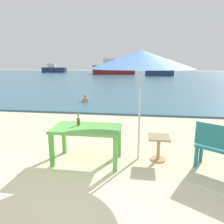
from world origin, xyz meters
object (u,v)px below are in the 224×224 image
(boat_fishing_trawler, at_px, (54,69))
(boat_barge, at_px, (114,69))
(side_table_wood, at_px, (159,145))
(patio_umbrella, at_px, (141,60))
(beer_bottle_amber, at_px, (78,121))
(swimmer_person, at_px, (85,99))
(boat_tanker, at_px, (159,72))
(picnic_table_green, at_px, (87,132))

(boat_fishing_trawler, height_order, boat_barge, boat_barge)
(side_table_wood, height_order, boat_fishing_trawler, boat_fishing_trawler)
(patio_umbrella, distance_m, boat_barge, 35.30)
(beer_bottle_amber, bearing_deg, swimmer_person, 104.16)
(beer_bottle_amber, xyz_separation_m, boat_tanker, (3.87, 30.56, -0.20))
(boat_barge, bearing_deg, side_table_wood, -80.60)
(boat_barge, bearing_deg, picnic_table_green, -83.07)
(picnic_table_green, relative_size, beer_bottle_amber, 5.28)
(patio_umbrella, height_order, swimmer_person, patio_umbrella)
(patio_umbrella, height_order, boat_tanker, patio_umbrella)
(picnic_table_green, relative_size, patio_umbrella, 0.61)
(swimmer_person, bearing_deg, boat_tanker, 77.19)
(swimmer_person, distance_m, boat_tanker, 24.75)
(picnic_table_green, relative_size, side_table_wood, 2.59)
(patio_umbrella, distance_m, boat_tanker, 30.55)
(beer_bottle_amber, height_order, side_table_wood, beer_bottle_amber)
(patio_umbrella, bearing_deg, side_table_wood, 0.47)
(beer_bottle_amber, bearing_deg, boat_fishing_trawler, 114.08)
(picnic_table_green, xyz_separation_m, boat_barge, (-4.27, 35.14, 0.44))
(beer_bottle_amber, bearing_deg, picnic_table_green, -27.82)
(patio_umbrella, distance_m, side_table_wood, 1.82)
(beer_bottle_amber, height_order, boat_barge, boat_barge)
(boat_tanker, bearing_deg, beer_bottle_amber, -97.21)
(swimmer_person, bearing_deg, patio_umbrella, -65.19)
(side_table_wood, relative_size, boat_tanker, 0.12)
(picnic_table_green, distance_m, swimmer_person, 6.80)
(side_table_wood, distance_m, boat_fishing_trawler, 44.93)
(boat_tanker, bearing_deg, swimmer_person, -102.81)
(boat_tanker, bearing_deg, boat_barge, 150.60)
(picnic_table_green, distance_m, boat_tanker, 30.89)
(swimmer_person, distance_m, boat_fishing_trawler, 37.83)
(picnic_table_green, relative_size, boat_barge, 0.18)
(patio_umbrella, bearing_deg, beer_bottle_amber, -173.19)
(picnic_table_green, distance_m, boat_fishing_trawler, 44.53)
(beer_bottle_amber, bearing_deg, boat_tanker, 82.79)
(boat_fishing_trawler, bearing_deg, side_table_wood, -63.86)
(patio_umbrella, relative_size, boat_barge, 0.30)
(patio_umbrella, distance_m, swimmer_person, 7.16)
(patio_umbrella, xyz_separation_m, side_table_wood, (0.43, 0.00, -1.76))
(swimmer_person, xyz_separation_m, boat_fishing_trawler, (-16.47, 34.06, 0.53))
(beer_bottle_amber, xyz_separation_m, boat_fishing_trawler, (-18.09, 40.49, -0.09))
(patio_umbrella, relative_size, boat_fishing_trawler, 0.44)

